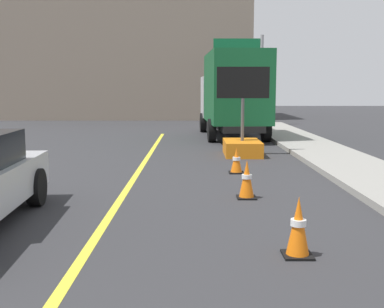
{
  "coord_description": "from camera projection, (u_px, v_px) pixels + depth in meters",
  "views": [
    {
      "loc": [
        1.33,
        2.31,
        2.04
      ],
      "look_at": [
        1.35,
        7.32,
        1.35
      ],
      "focal_mm": 44.75,
      "sensor_mm": 36.0,
      "label": 1
    }
  ],
  "objects": [
    {
      "name": "box_truck",
      "position": [
        231.0,
        93.0,
        20.01
      ],
      "size": [
        2.66,
        6.86,
        3.46
      ],
      "color": "black",
      "rests_on": "ground"
    },
    {
      "name": "far_building_block",
      "position": [
        128.0,
        63.0,
        34.64
      ],
      "size": [
        16.82,
        8.75,
        7.76
      ],
      "primitive_type": "cube",
      "color": "gray",
      "rests_on": "ground"
    },
    {
      "name": "highway_guide_sign",
      "position": [
        246.0,
        64.0,
        26.65
      ],
      "size": [
        2.79,
        0.18,
        5.0
      ],
      "color": "gray",
      "rests_on": "ground"
    },
    {
      "name": "arrow_board_trailer",
      "position": [
        240.0,
        140.0,
        14.76
      ],
      "size": [
        1.6,
        1.81,
        2.7
      ],
      "color": "orange",
      "rests_on": "ground"
    },
    {
      "name": "traffic_cone_mid_lane",
      "position": [
        296.0,
        227.0,
        5.82
      ],
      "size": [
        0.36,
        0.36,
        0.75
      ],
      "color": "black",
      "rests_on": "ground"
    },
    {
      "name": "traffic_cone_far_lane",
      "position": [
        245.0,
        179.0,
        8.93
      ],
      "size": [
        0.36,
        0.36,
        0.73
      ],
      "color": "black",
      "rests_on": "ground"
    },
    {
      "name": "traffic_cone_curbside",
      "position": [
        235.0,
        161.0,
        11.61
      ],
      "size": [
        0.36,
        0.36,
        0.62
      ],
      "color": "black",
      "rests_on": "ground"
    }
  ]
}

